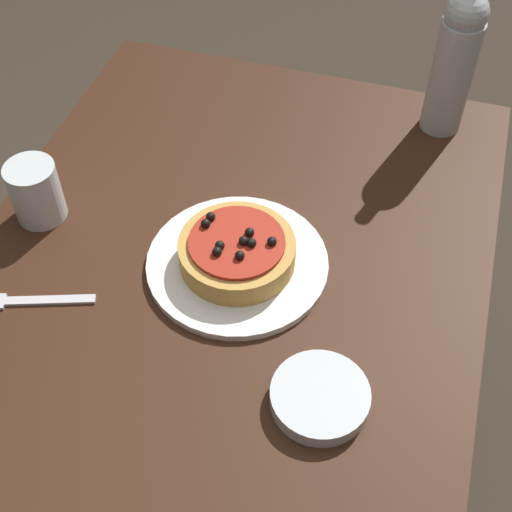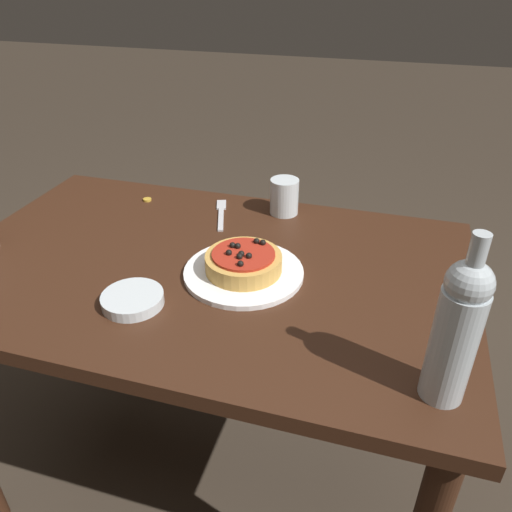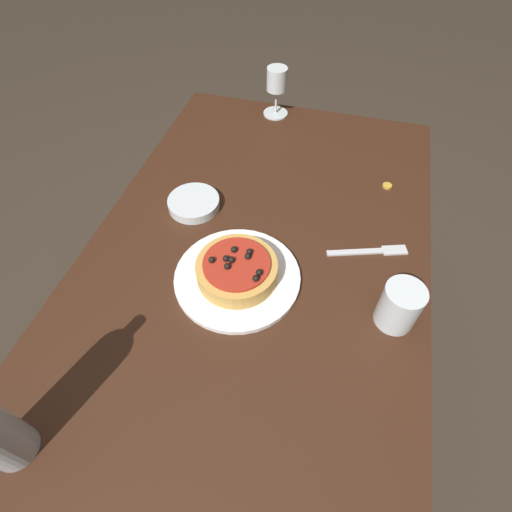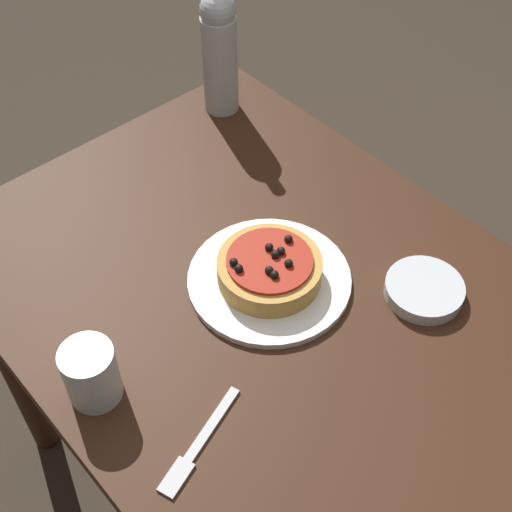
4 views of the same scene
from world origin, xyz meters
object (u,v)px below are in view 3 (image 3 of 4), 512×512
Objects in this scene: dining_table at (258,274)px; pizza at (237,269)px; dinner_plate at (237,277)px; side_bowl at (194,203)px; bottle_cap at (387,186)px; water_cup at (400,306)px; wine_glass at (277,83)px; fork at (372,251)px.

pizza is (-0.10, 0.02, 0.14)m from dining_table.
side_bowl is (0.19, 0.17, 0.01)m from dinner_plate.
bottle_cap is at bearing -66.27° from side_bowl.
water_cup is at bearing -92.27° from dinner_plate.
pizza is at bearing -137.61° from side_bowl.
dining_table is at bearing -10.55° from dinner_plate.
pizza is 1.16× the size of wine_glass.
fork is (0.17, 0.05, -0.05)m from water_cup.
fork is (0.15, -0.27, -0.03)m from pizza.
bottle_cap is (0.39, -0.29, -0.00)m from dinner_plate.
water_cup is 0.54m from side_bowl.
fork is 7.47× the size of bottle_cap.
dinner_plate is 1.58× the size of pizza.
side_bowl is at bearing 65.79° from dining_table.
bottle_cap is at bearing -125.60° from wine_glass.
dinner_plate reaches higher than fork.
dinner_plate is 11.21× the size of bottle_cap.
pizza is 1.34× the size of side_bowl.
water_cup is 0.18m from fork.
dinner_plate is (-0.10, 0.02, 0.11)m from dining_table.
fork is at bearing -60.85° from dinner_plate.
water_cup is (-0.66, -0.40, -0.05)m from wine_glass.
water_cup reaches higher than fork.
dinner_plate reaches higher than dining_table.
wine_glass is 1.49× the size of water_cup.
bottle_cap is at bearing -36.94° from pizza.
bottle_cap is at bearing 66.71° from fork.
dinner_plate is 2.11× the size of side_bowl.
wine_glass is at bearing 54.40° from bottle_cap.
dining_table is at bearing -170.68° from wine_glass.
wine_glass is at bearing 6.26° from pizza.
water_cup is 4.09× the size of bottle_cap.
water_cup is 0.55× the size of fork.
pizza is 1.74× the size of water_cup.
dining_table is at bearing 172.63° from fork.
dinner_plate is at bearing -137.62° from side_bowl.
water_cup reaches higher than dinner_plate.
pizza is at bearing 87.73° from water_cup.
fork is 0.24m from bottle_cap.
pizza reaches higher than fork.
dinner_plate is 0.49m from bottle_cap.
water_cup is (-0.01, -0.33, 0.02)m from pizza.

